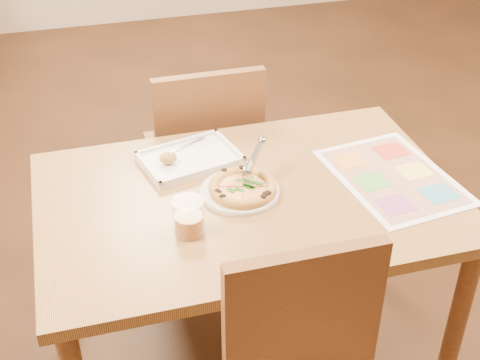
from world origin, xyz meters
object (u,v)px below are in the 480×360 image
object	(u,v)px
appetizer_tray	(188,160)
pizza	(243,188)
dining_table	(248,216)
menu	(393,177)
glass_tumbler	(189,219)
chair_far	(206,141)
plate	(240,191)
pizza_cutter	(252,162)

from	to	relation	value
appetizer_tray	pizza	bearing A→B (deg)	-60.98
dining_table	menu	xyz separation A→B (m)	(0.48, -0.03, 0.09)
appetizer_tray	glass_tumbler	world-z (taller)	glass_tumbler
chair_far	glass_tumbler	bearing A→B (deg)	73.80
plate	appetizer_tray	xyz separation A→B (m)	(-0.12, 0.22, 0.00)
chair_far	menu	size ratio (longest dim) A/B	0.98
pizza	glass_tumbler	bearing A→B (deg)	-144.12
pizza	pizza_cutter	world-z (taller)	pizza_cutter
plate	chair_far	bearing A→B (deg)	87.88
pizza_cutter	appetizer_tray	size ratio (longest dim) A/B	0.39
dining_table	pizza	xyz separation A→B (m)	(-0.02, 0.01, 0.11)
chair_far	pizza_cutter	distance (m)	0.60
pizza	pizza_cutter	size ratio (longest dim) A/B	1.54
plate	glass_tumbler	distance (m)	0.25
menu	plate	bearing A→B (deg)	174.61
plate	glass_tumbler	xyz separation A→B (m)	(-0.19, -0.15, 0.04)
dining_table	appetizer_tray	distance (m)	0.29
dining_table	pizza_cutter	world-z (taller)	pizza_cutter
dining_table	menu	distance (m)	0.49
pizza_cutter	appetizer_tray	distance (m)	0.26
dining_table	appetizer_tray	bearing A→B (deg)	121.12
chair_far	appetizer_tray	world-z (taller)	chair_far
dining_table	plate	bearing A→B (deg)	148.07
glass_tumbler	menu	size ratio (longest dim) A/B	0.24
pizza_cutter	glass_tumbler	distance (m)	0.31
plate	pizza_cutter	xyz separation A→B (m)	(0.05, 0.03, 0.08)
dining_table	chair_far	world-z (taller)	chair_far
dining_table	glass_tumbler	size ratio (longest dim) A/B	11.46
pizza	appetizer_tray	distance (m)	0.26
pizza	glass_tumbler	size ratio (longest dim) A/B	1.87
pizza	menu	xyz separation A→B (m)	(0.49, -0.04, -0.02)
dining_table	pizza_cutter	xyz separation A→B (m)	(0.03, 0.05, 0.17)
plate	pizza	distance (m)	0.02
dining_table	pizza_cutter	distance (m)	0.18
dining_table	glass_tumbler	world-z (taller)	glass_tumbler
dining_table	plate	size ratio (longest dim) A/B	5.28
chair_far	pizza	distance (m)	0.62
dining_table	menu	size ratio (longest dim) A/B	2.72
dining_table	pizza	size ratio (longest dim) A/B	6.12
pizza	appetizer_tray	world-z (taller)	appetizer_tray
chair_far	pizza	size ratio (longest dim) A/B	2.21
pizza	plate	bearing A→B (deg)	133.96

